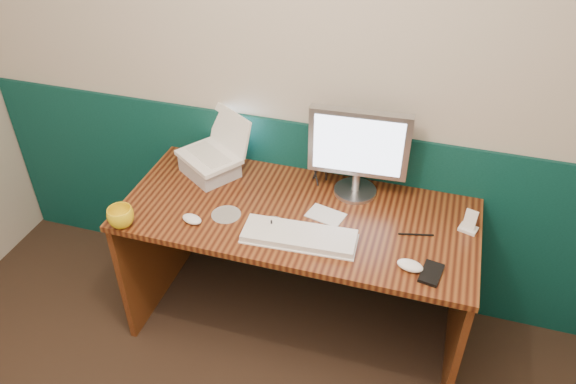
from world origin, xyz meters
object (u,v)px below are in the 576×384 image
(monitor, at_px, (358,152))
(mug, at_px, (121,217))
(laptop, at_px, (207,138))
(desk, at_px, (297,272))
(keyboard, at_px, (299,237))
(camcorder, at_px, (320,165))

(monitor, distance_m, mug, 1.08)
(laptop, relative_size, mug, 2.48)
(desk, relative_size, keyboard, 3.34)
(laptop, height_order, mug, laptop)
(monitor, bearing_deg, desk, -137.28)
(mug, bearing_deg, desk, 23.60)
(keyboard, relative_size, mug, 4.16)
(monitor, relative_size, camcorder, 2.33)
(camcorder, bearing_deg, desk, -87.38)
(laptop, bearing_deg, camcorder, 43.74)
(desk, relative_size, camcorder, 8.32)
(camcorder, bearing_deg, monitor, -2.52)
(desk, height_order, camcorder, camcorder)
(laptop, xyz_separation_m, camcorder, (0.53, 0.09, -0.11))
(desk, xyz_separation_m, laptop, (-0.50, 0.17, 0.58))
(desk, bearing_deg, camcorder, 83.17)
(monitor, xyz_separation_m, mug, (-0.93, -0.54, -0.18))
(mug, height_order, camcorder, camcorder)
(monitor, bearing_deg, laptop, -179.25)
(laptop, height_order, camcorder, laptop)
(desk, relative_size, mug, 13.90)
(laptop, xyz_separation_m, monitor, (0.72, 0.05, 0.02))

